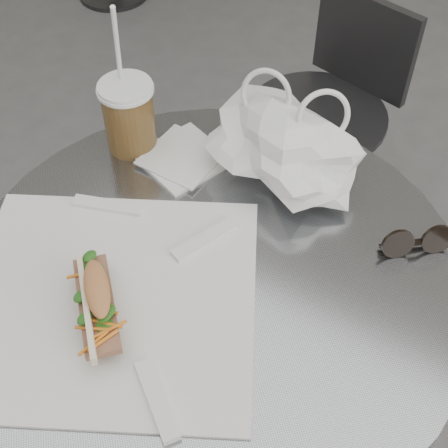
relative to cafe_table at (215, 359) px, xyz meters
The scene contains 9 objects.
cafe_table is the anchor object (origin of this frame).
chair_far 0.83m from the cafe_table, 101.10° to the left, with size 0.37×0.40×0.70m.
sandwich_paper 0.32m from the cafe_table, 126.96° to the right, with size 0.41×0.39×0.00m, color white.
banh_mi 0.36m from the cafe_table, 119.97° to the right, with size 0.19×0.20×0.07m.
iced_coffee 0.46m from the cafe_table, 149.75° to the left, with size 0.10×0.10×0.28m.
sunglasses 0.43m from the cafe_table, 38.11° to the left, with size 0.10×0.09×0.05m.
plastic_bag 0.41m from the cafe_table, 92.44° to the left, with size 0.25×0.19×0.12m, color silver, non-canonical shape.
napkin_stack 0.37m from the cafe_table, 134.90° to the left, with size 0.17×0.17×0.01m.
drink_can 0.47m from the cafe_table, 149.82° to the left, with size 0.06×0.06×0.12m.
Camera 1 is at (0.31, -0.27, 1.48)m, focal length 50.00 mm.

